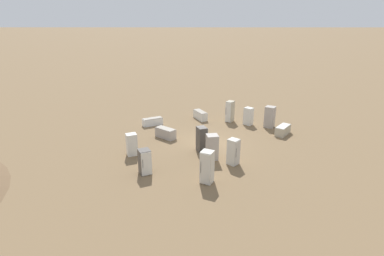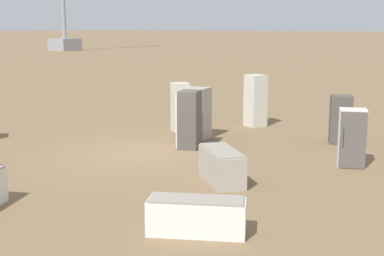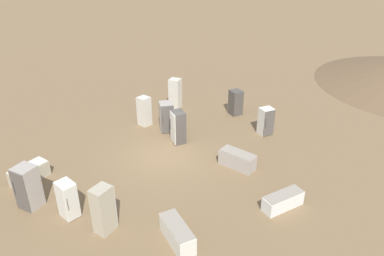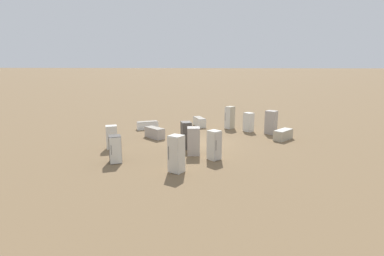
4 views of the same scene
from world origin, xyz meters
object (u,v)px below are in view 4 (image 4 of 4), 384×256
at_px(discarded_fridge_1, 193,141).
at_px(discarded_fridge_6, 283,135).
at_px(discarded_fridge_4, 271,122).
at_px(discarded_fridge_5, 186,135).
at_px(discarded_fridge_2, 214,145).
at_px(discarded_fridge_0, 230,118).
at_px(discarded_fridge_12, 155,133).
at_px(discarded_fridge_3, 248,122).
at_px(discarded_fridge_8, 199,122).
at_px(discarded_fridge_7, 176,154).
at_px(discarded_fridge_11, 148,125).
at_px(discarded_fridge_9, 115,149).
at_px(discarded_fridge_10, 112,137).

relative_size(discarded_fridge_1, discarded_fridge_6, 0.96).
bearing_deg(discarded_fridge_6, discarded_fridge_4, 147.45).
bearing_deg(discarded_fridge_1, discarded_fridge_5, 106.75).
height_order(discarded_fridge_2, discarded_fridge_4, discarded_fridge_4).
bearing_deg(discarded_fridge_0, discarded_fridge_4, -170.39).
bearing_deg(discarded_fridge_1, discarded_fridge_12, 122.75).
xyz_separation_m(discarded_fridge_3, discarded_fridge_8, (1.52, 4.21, -0.39)).
height_order(discarded_fridge_0, discarded_fridge_2, discarded_fridge_0).
xyz_separation_m(discarded_fridge_6, discarded_fridge_7, (-7.76, 6.40, 0.59)).
relative_size(discarded_fridge_2, discarded_fridge_4, 0.93).
distance_m(discarded_fridge_6, discarded_fridge_11, 11.06).
xyz_separation_m(discarded_fridge_4, discarded_fridge_7, (-9.56, 5.72, 0.04)).
height_order(discarded_fridge_1, discarded_fridge_6, discarded_fridge_1).
bearing_deg(discarded_fridge_4, discarded_fridge_2, -89.41).
distance_m(discarded_fridge_5, discarded_fridge_9, 4.85).
bearing_deg(discarded_fridge_6, discarded_fridge_5, -116.75).
bearing_deg(discarded_fridge_5, discarded_fridge_10, -102.61).
distance_m(discarded_fridge_0, discarded_fridge_7, 11.31).
bearing_deg(discarded_fridge_0, discarded_fridge_10, 78.84).
distance_m(discarded_fridge_10, discarded_fridge_12, 3.81).
relative_size(discarded_fridge_5, discarded_fridge_8, 0.93).
relative_size(discarded_fridge_7, discarded_fridge_11, 1.05).
xyz_separation_m(discarded_fridge_5, discarded_fridge_8, (7.28, 0.02, -0.49)).
bearing_deg(discarded_fridge_2, discarded_fridge_8, -127.61).
bearing_deg(discarded_fridge_6, discarded_fridge_7, -92.99).
relative_size(discarded_fridge_7, discarded_fridge_8, 1.01).
distance_m(discarded_fridge_7, discarded_fridge_12, 7.55).
xyz_separation_m(discarded_fridge_2, discarded_fridge_4, (7.22, -3.96, 0.07)).
xyz_separation_m(discarded_fridge_2, discarded_fridge_6, (5.43, -4.65, -0.48)).
height_order(discarded_fridge_3, discarded_fridge_11, discarded_fridge_3).
height_order(discarded_fridge_0, discarded_fridge_11, discarded_fridge_0).
bearing_deg(discarded_fridge_9, discarded_fridge_11, -111.02).
height_order(discarded_fridge_0, discarded_fridge_9, discarded_fridge_0).
xyz_separation_m(discarded_fridge_0, discarded_fridge_2, (-8.70, 0.70, -0.10)).
bearing_deg(discarded_fridge_10, discarded_fridge_9, -87.49).
height_order(discarded_fridge_9, discarded_fridge_12, discarded_fridge_9).
height_order(discarded_fridge_3, discarded_fridge_5, discarded_fridge_5).
distance_m(discarded_fridge_7, discarded_fridge_11, 10.89).
height_order(discarded_fridge_6, discarded_fridge_9, discarded_fridge_9).
xyz_separation_m(discarded_fridge_10, discarded_fridge_12, (3.24, -1.97, -0.37)).
relative_size(discarded_fridge_1, discarded_fridge_8, 0.89).
bearing_deg(discarded_fridge_8, discarded_fridge_1, -111.26).
bearing_deg(discarded_fridge_1, discarded_fridge_6, 28.18).
xyz_separation_m(discarded_fridge_2, discarded_fridge_9, (-1.31, 5.41, -0.09)).
bearing_deg(discarded_fridge_0, discarded_fridge_12, 71.21).
bearing_deg(discarded_fridge_9, discarded_fridge_7, 138.21).
distance_m(discarded_fridge_1, discarded_fridge_8, 8.62).
bearing_deg(discarded_fridge_10, discarded_fridge_7, -60.45).
bearing_deg(discarded_fridge_2, discarded_fridge_6, 179.90).
distance_m(discarded_fridge_8, discarded_fridge_10, 9.36).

